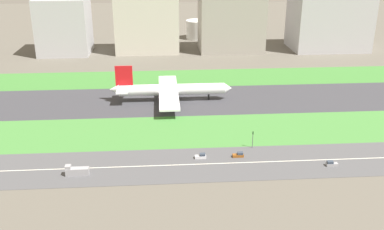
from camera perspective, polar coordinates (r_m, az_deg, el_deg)
The scene contains 18 objects.
ground_plane at distance 238.62m, azimuth 0.62°, elevation 1.93°, with size 800.00×800.00×0.00m, color #5B564C.
runway at distance 238.60m, azimuth 0.62°, elevation 1.94°, with size 280.00×46.00×0.10m, color #38383D.
grass_median_north at distance 277.42m, azimuth -0.09°, elevation 4.79°, with size 280.00×36.00×0.10m, color #3D7A33.
grass_median_south at distance 200.66m, azimuth 1.60°, elevation -2.01°, with size 280.00×36.00×0.10m, color #427F38.
highway at distance 172.02m, azimuth 2.66°, elevation -6.29°, with size 280.00×28.00×0.10m, color #4C4C4F.
highway_centerline at distance 172.00m, azimuth 2.66°, elevation -6.27°, with size 266.00×0.50×0.01m, color silver.
airliner at distance 235.85m, azimuth -2.98°, elevation 3.26°, with size 65.00×56.00×19.70m.
car_0 at distance 178.11m, azimuth 17.50°, elevation -6.01°, with size 4.40×1.80×2.00m.
car_3 at distance 175.63m, azimuth 1.16°, elevation -5.32°, with size 4.40×1.80×2.00m.
car_4 at distance 177.55m, azimuth 6.02°, elevation -5.13°, with size 4.40×1.80×2.00m.
truck_0 at distance 168.79m, azimuth -14.63°, elevation -6.99°, with size 8.40×2.50×4.00m.
traffic_light at distance 184.48m, azimuth 7.82°, elevation -2.99°, with size 0.36×0.50×7.20m.
terminal_building at distance 350.32m, azimuth -16.14°, elevation 10.97°, with size 36.96×35.29×41.07m, color #B2B2B7.
hangar_building at distance 343.17m, azimuth -5.81°, elevation 11.51°, with size 47.26×29.06×41.41m, color beige.
office_tower at distance 347.37m, azimuth 5.02°, elevation 11.69°, with size 48.19×34.06×41.70m, color #9E998E.
cargo_warehouse at distance 366.98m, azimuth 17.21°, elevation 11.75°, with size 57.14×39.97×46.64m, color #B2B2B7.
fuel_tank_west at distance 389.60m, azimuth -3.73°, elevation 10.90°, with size 16.92×16.92×16.16m, color silver.
fuel_tank_centre at distance 391.12m, azimuth 0.87°, elevation 10.95°, with size 21.96×21.96×15.67m, color silver.
Camera 1 is at (-19.10, -223.76, 80.65)m, focal length 41.46 mm.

